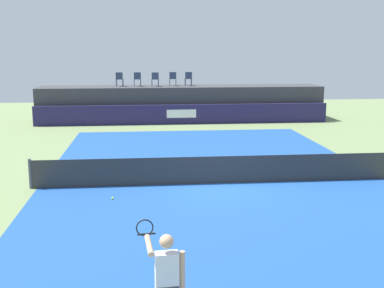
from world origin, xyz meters
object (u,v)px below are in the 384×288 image
(net_post_near, at_px, (30,174))
(tennis_ball, at_px, (113,198))
(spectator_chair_far_left, at_px, (119,79))
(spectator_chair_center, at_px, (155,79))
(spectator_chair_right, at_px, (173,78))
(spectator_chair_far_right, at_px, (188,78))
(spectator_chair_left, at_px, (137,78))
(tennis_player, at_px, (166,283))

(net_post_near, xyz_separation_m, tennis_ball, (2.76, -1.47, -0.46))
(spectator_chair_far_left, bearing_deg, spectator_chair_center, -7.19)
(spectator_chair_right, bearing_deg, spectator_chair_far_right, 2.12)
(spectator_chair_far_left, bearing_deg, spectator_chair_left, -1.39)
(spectator_chair_left, relative_size, net_post_near, 0.89)
(net_post_near, relative_size, tennis_ball, 14.71)
(spectator_chair_far_right, relative_size, tennis_ball, 13.06)
(spectator_chair_right, distance_m, tennis_ball, 17.41)
(spectator_chair_left, bearing_deg, tennis_ball, -92.22)
(net_post_near, relative_size, tennis_player, 0.56)
(net_post_near, distance_m, tennis_player, 9.83)
(spectator_chair_center, relative_size, spectator_chair_far_right, 1.00)
(spectator_chair_center, bearing_deg, tennis_player, -91.15)
(spectator_chair_left, bearing_deg, tennis_player, -88.50)
(spectator_chair_right, distance_m, net_post_near, 16.64)
(net_post_near, bearing_deg, tennis_player, -65.65)
(spectator_chair_far_right, distance_m, tennis_ball, 17.65)
(spectator_chair_far_left, distance_m, spectator_chair_right, 3.40)
(spectator_chair_far_left, height_order, spectator_chair_far_right, same)
(spectator_chair_right, bearing_deg, net_post_near, -110.14)
(spectator_chair_left, xyz_separation_m, tennis_ball, (-0.65, -16.86, -2.66))
(tennis_ball, bearing_deg, spectator_chair_left, 87.78)
(spectator_chair_left, height_order, tennis_player, spectator_chair_left)
(spectator_chair_center, bearing_deg, spectator_chair_far_left, 172.81)
(spectator_chair_center, height_order, tennis_ball, spectator_chair_center)
(spectator_chair_far_right, bearing_deg, spectator_chair_right, -177.88)
(tennis_ball, bearing_deg, spectator_chair_far_right, 76.96)
(spectator_chair_center, bearing_deg, spectator_chair_far_right, 10.35)
(tennis_ball, bearing_deg, spectator_chair_far_left, 91.62)
(spectator_chair_far_left, bearing_deg, spectator_chair_right, 1.22)
(spectator_chair_right, height_order, spectator_chair_far_right, same)
(net_post_near, bearing_deg, tennis_ball, -28.16)
(spectator_chair_far_right, bearing_deg, spectator_chair_far_left, -178.57)
(spectator_chair_far_left, distance_m, spectator_chair_center, 2.27)
(spectator_chair_right, relative_size, spectator_chair_far_right, 1.00)
(spectator_chair_left, distance_m, tennis_player, 24.40)
(spectator_chair_far_left, xyz_separation_m, net_post_near, (-2.28, -15.41, -2.19))
(spectator_chair_far_left, height_order, tennis_player, spectator_chair_far_left)
(spectator_chair_right, xyz_separation_m, spectator_chair_far_right, (1.01, 0.04, 0.00))
(spectator_chair_far_left, xyz_separation_m, spectator_chair_far_right, (4.41, 0.11, 0.00))
(spectator_chair_center, height_order, net_post_near, spectator_chair_center)
(spectator_chair_far_right, bearing_deg, spectator_chair_center, -169.65)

